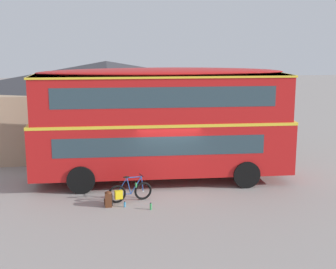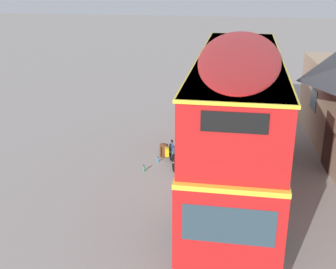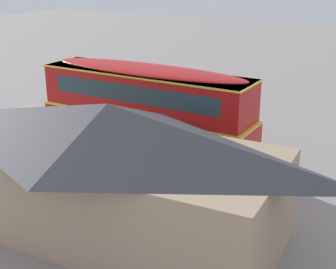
# 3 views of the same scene
# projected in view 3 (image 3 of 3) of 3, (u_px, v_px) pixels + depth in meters

# --- Properties ---
(ground_plane) EXTENTS (120.00, 120.00, 0.00)m
(ground_plane) POSITION_uv_depth(u_px,v_px,m) (153.00, 156.00, 24.77)
(ground_plane) COLOR gray
(double_decker_bus) EXTENTS (10.69, 2.71, 4.79)m
(double_decker_bus) POSITION_uv_depth(u_px,v_px,m) (146.00, 111.00, 23.15)
(double_decker_bus) COLOR black
(double_decker_bus) RESTS_ON ground
(touring_bicycle) EXTENTS (1.65, 0.73, 0.98)m
(touring_bicycle) POSITION_uv_depth(u_px,v_px,m) (196.00, 146.00, 25.12)
(touring_bicycle) COLOR black
(touring_bicycle) RESTS_ON ground
(backpack_on_ground) EXTENTS (0.31, 0.33, 0.55)m
(backpack_on_ground) POSITION_uv_depth(u_px,v_px,m) (213.00, 147.00, 25.14)
(backpack_on_ground) COLOR #592D19
(backpack_on_ground) RESTS_ON ground
(water_bottle_blue_sports) EXTENTS (0.07, 0.07, 0.21)m
(water_bottle_blue_sports) POSITION_uv_depth(u_px,v_px,m) (204.00, 148.00, 25.59)
(water_bottle_blue_sports) COLOR #338CBF
(water_bottle_blue_sports) RESTS_ON ground
(water_bottle_green_metal) EXTENTS (0.07, 0.07, 0.25)m
(water_bottle_green_metal) POSITION_uv_depth(u_px,v_px,m) (192.00, 142.00, 26.31)
(water_bottle_green_metal) COLOR green
(water_bottle_green_metal) RESTS_ON ground
(pub_building) EXTENTS (12.72, 6.45, 4.82)m
(pub_building) POSITION_uv_depth(u_px,v_px,m) (110.00, 168.00, 17.17)
(pub_building) COLOR tan
(pub_building) RESTS_ON ground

